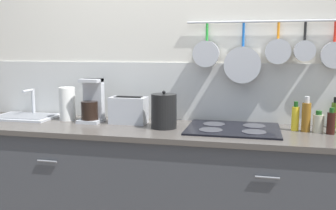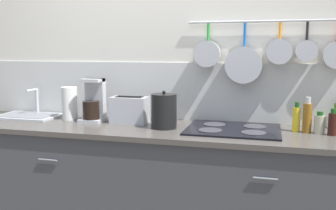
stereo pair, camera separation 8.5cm
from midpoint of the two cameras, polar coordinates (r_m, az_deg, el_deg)
The scene contains 13 objects.
wall_back at distance 2.88m, azimuth 1.90°, elevation 4.73°, with size 7.20×0.15×2.60m.
cabinet_base at distance 2.73m, azimuth -0.03°, elevation -13.42°, with size 2.82×0.61×0.89m.
countertop at distance 2.59m, azimuth -0.03°, elevation -3.87°, with size 2.86×0.63×0.03m.
sink_basin at distance 3.19m, azimuth -19.71°, elevation -1.38°, with size 0.49×0.34×0.22m.
paper_towel_roll at distance 2.97m, azimuth -13.97°, elevation 0.26°, with size 0.12×0.12×0.25m.
coffee_maker at distance 2.85m, azimuth -10.44°, elevation 0.18°, with size 0.16×0.18×0.32m.
toaster at distance 2.75m, azimuth -5.00°, elevation -0.76°, with size 0.28×0.15×0.20m.
kettle at distance 2.56m, azimuth 0.34°, elevation -0.93°, with size 0.18×0.18×0.26m.
cooktop at distance 2.56m, azimuth 10.83°, elevation -3.64°, with size 0.62×0.49×0.01m.
bottle_sesame_oil at distance 2.62m, azimuth 19.86°, elevation -1.96°, with size 0.05×0.05×0.20m.
bottle_olive_oil at distance 2.60m, azimuth 21.35°, elevation -1.72°, with size 0.06×0.06×0.23m.
bottle_hot_sauce at distance 2.61m, azimuth 22.96°, elevation -2.68°, with size 0.07×0.07×0.14m.
bottle_dish_soap at distance 2.59m, azimuth 24.63°, elevation -2.60°, with size 0.05×0.05×0.17m.
Camera 2 is at (0.69, -2.44, 1.47)m, focal length 40.00 mm.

